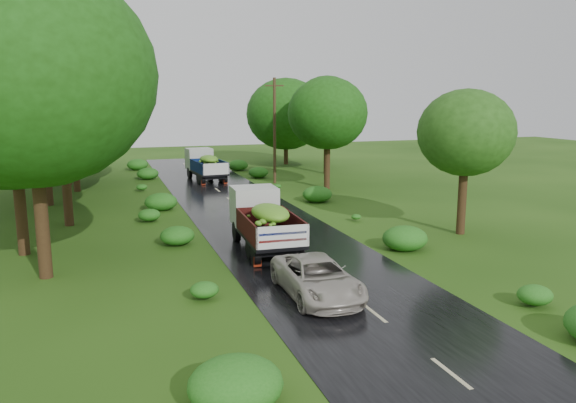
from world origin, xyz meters
name	(u,v)px	position (x,y,z in m)	size (l,w,h in m)	color
ground	(374,313)	(0.00, 0.00, 0.00)	(120.00, 120.00, 0.00)	#1E400D
road	(315,267)	(0.00, 5.00, 0.01)	(6.50, 80.00, 0.02)	black
road_lines	(306,259)	(0.00, 6.00, 0.02)	(0.12, 69.60, 0.00)	#BFB78C
truck_near	(263,218)	(-1.17, 8.19, 1.38)	(2.29, 5.89, 2.44)	black
truck_far	(205,163)	(0.03, 28.94, 1.34)	(2.50, 5.81, 2.38)	black
car	(317,278)	(-1.12, 1.91, 0.65)	(2.10, 4.56, 1.27)	#B2AA9E
utility_pole	(275,130)	(4.82, 25.91, 4.05)	(1.35, 0.48, 7.87)	#382616
trees_left	(54,89)	(-10.03, 21.37, 6.92)	(6.60, 33.94, 10.28)	black
trees_right	(323,114)	(9.09, 26.85, 5.10)	(6.29, 32.78, 7.25)	black
shrubs	(254,213)	(0.00, 14.00, 0.35)	(11.90, 44.00, 0.70)	#206518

